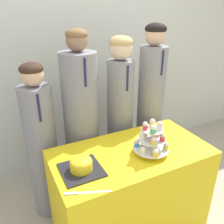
% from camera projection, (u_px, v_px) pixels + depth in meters
% --- Properties ---
extents(wall_back, '(9.00, 0.06, 2.70)m').
position_uv_depth(wall_back, '(77.00, 50.00, 2.52)').
color(wall_back, silver).
rests_on(wall_back, ground_plane).
extents(table, '(1.21, 0.63, 0.77)m').
position_uv_depth(table, '(130.00, 191.00, 1.95)').
color(table, yellow).
rests_on(table, ground_plane).
extents(round_cake, '(0.27, 0.27, 0.10)m').
position_uv_depth(round_cake, '(81.00, 165.00, 1.57)').
color(round_cake, '#232328').
rests_on(round_cake, table).
extents(cake_knife, '(0.27, 0.12, 0.01)m').
position_uv_depth(cake_knife, '(79.00, 193.00, 1.39)').
color(cake_knife, silver).
rests_on(cake_knife, table).
extents(cupcake_stand, '(0.27, 0.27, 0.26)m').
position_uv_depth(cupcake_stand, '(151.00, 138.00, 1.73)').
color(cupcake_stand, silver).
rests_on(cupcake_stand, table).
extents(student_0, '(0.26, 0.26, 1.41)m').
position_uv_depth(student_0, '(42.00, 148.00, 2.01)').
color(student_0, gray).
rests_on(student_0, ground_plane).
extents(student_1, '(0.31, 0.31, 1.63)m').
position_uv_depth(student_1, '(82.00, 129.00, 2.12)').
color(student_1, gray).
rests_on(student_1, ground_plane).
extents(student_2, '(0.24, 0.25, 1.56)m').
position_uv_depth(student_2, '(120.00, 120.00, 2.27)').
color(student_2, gray).
rests_on(student_2, ground_plane).
extents(student_3, '(0.26, 0.27, 1.65)m').
position_uv_depth(student_3, '(150.00, 111.00, 2.41)').
color(student_3, gray).
rests_on(student_3, ground_plane).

